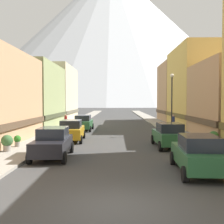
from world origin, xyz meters
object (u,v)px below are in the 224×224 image
object	(u,v)px
car_left_0	(53,143)
potted_plant_2	(214,138)
streetlamp_right	(172,95)
pedestrian_1	(66,121)
car_left_1	(71,130)
potted_plant_1	(17,140)
car_right_1	(169,135)
car_right_0	(198,154)
car_left_2	(83,123)
pedestrian_0	(173,123)
potted_plant_0	(7,142)

from	to	relation	value
car_left_0	potted_plant_2	bearing A→B (deg)	19.19
streetlamp_right	pedestrian_1	bearing A→B (deg)	148.97
car_left_1	potted_plant_1	distance (m)	5.01
pedestrian_1	potted_plant_2	bearing A→B (deg)	-46.61
potted_plant_2	car_right_1	bearing A→B (deg)	178.85
car_right_0	car_right_1	world-z (taller)	same
car_left_1	car_left_2	size ratio (longest dim) A/B	1.02
car_left_2	car_right_1	bearing A→B (deg)	-56.43
car_left_2	pedestrian_0	world-z (taller)	pedestrian_0
car_right_1	potted_plant_2	xyz separation A→B (m)	(3.20, -0.06, -0.18)
car_left_1	potted_plant_0	distance (m)	6.54
pedestrian_0	streetlamp_right	xyz separation A→B (m)	(-0.90, -3.69, 3.03)
car_left_0	car_right_0	size ratio (longest dim) A/B	1.00
car_right_1	pedestrian_0	world-z (taller)	pedestrian_0
potted_plant_0	pedestrian_1	distance (m)	16.59
car_left_0	car_left_1	bearing A→B (deg)	89.96
potted_plant_1	streetlamp_right	bearing A→B (deg)	32.09
car_right_0	car_right_1	xyz separation A→B (m)	(0.00, 7.28, 0.00)
pedestrian_1	car_left_2	bearing A→B (deg)	-45.55
car_left_0	potted_plant_1	distance (m)	4.43
pedestrian_1	car_right_0	bearing A→B (deg)	-64.67
car_left_1	car_right_1	world-z (taller)	same
potted_plant_1	streetlamp_right	size ratio (longest dim) A/B	0.14
pedestrian_0	potted_plant_2	bearing A→B (deg)	-86.00
car_right_1	pedestrian_1	xyz separation A→B (m)	(-10.05, 13.95, -0.02)
car_left_1	potted_plant_0	world-z (taller)	car_left_1
car_right_0	pedestrian_0	size ratio (longest dim) A/B	2.58
pedestrian_1	potted_plant_0	bearing A→B (deg)	-92.59
potted_plant_0	streetlamp_right	world-z (taller)	streetlamp_right
streetlamp_right	potted_plant_0	bearing A→B (deg)	-142.15
streetlamp_right	pedestrian_0	bearing A→B (deg)	76.31
car_left_2	car_right_1	world-z (taller)	same
car_left_2	car_right_0	size ratio (longest dim) A/B	0.98
car_left_1	car_left_0	bearing A→B (deg)	-90.04
car_left_0	car_left_2	size ratio (longest dim) A/B	1.01
potted_plant_0	car_left_2	bearing A→B (deg)	77.19
potted_plant_0	pedestrian_1	size ratio (longest dim) A/B	0.66
car_left_0	streetlamp_right	world-z (taller)	streetlamp_right
car_right_1	car_left_2	bearing A→B (deg)	123.57
car_left_0	potted_plant_1	xyz separation A→B (m)	(-3.20, 3.05, -0.30)
potted_plant_0	car_right_1	bearing A→B (deg)	13.65
car_left_0	car_right_0	world-z (taller)	same
potted_plant_0	streetlamp_right	bearing A→B (deg)	37.85
streetlamp_right	potted_plant_1	bearing A→B (deg)	-147.91
car_right_0	streetlamp_right	distance (m)	14.66
car_left_0	potted_plant_0	distance (m)	3.42
car_left_1	car_right_0	size ratio (longest dim) A/B	1.00
car_left_0	car_left_2	world-z (taller)	same
car_right_1	pedestrian_1	bearing A→B (deg)	125.77
potted_plant_0	pedestrian_0	distance (m)	18.77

